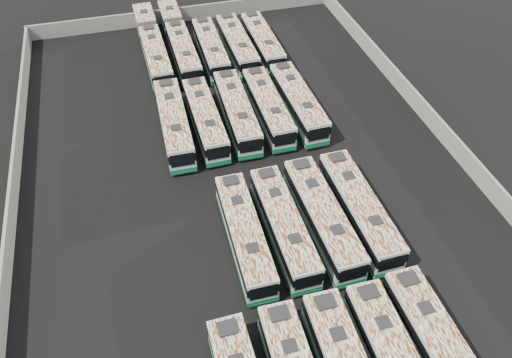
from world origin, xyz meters
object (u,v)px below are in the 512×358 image
bus_midfront_left (245,235)px  bus_midfront_right (322,217)px  bus_midback_left (205,119)px  bus_back_center (211,49)px  bus_front_far_right (441,354)px  bus_midback_far_left (174,123)px  bus_midback_far_right (298,102)px  bus_midfront_far_right (359,209)px  bus_back_right (237,45)px  bus_back_far_left (152,45)px  bus_midback_center (237,112)px  bus_back_left (179,41)px  bus_back_far_right (263,43)px  bus_midback_right (268,107)px  bus_midfront_center (284,226)px

bus_midfront_left → bus_midfront_right: 7.17m
bus_midback_left → bus_back_center: (3.69, 14.54, -0.00)m
bus_front_far_right → bus_midback_far_left: 34.42m
bus_front_far_right → bus_midback_far_right: bus_front_far_right is taller
bus_midfront_right → bus_midback_far_left: (-10.65, 17.08, 0.01)m
bus_midfront_right → bus_midfront_far_right: bearing=-0.3°
bus_back_right → bus_midfront_far_right: bearing=-84.2°
bus_back_center → bus_back_right: bus_back_right is taller
bus_midback_far_left → bus_back_far_left: size_ratio=0.68×
bus_midback_far_right → bus_midfront_right: bearing=-103.1°
bus_midfront_far_right → bus_midback_center: 18.60m
bus_midfront_right → bus_back_left: bus_midfront_right is taller
bus_back_far_right → bus_back_center: bearing=178.8°
bus_midback_far_left → bus_back_right: bus_midback_far_left is taller
bus_front_far_right → bus_midfront_right: bearing=103.1°
bus_midback_center → bus_midback_far_right: size_ratio=1.00×
bus_back_center → bus_midback_far_left: bearing=-115.9°
bus_midback_center → bus_front_far_right: bearing=-76.3°
bus_midfront_far_right → bus_back_center: bus_midfront_far_right is taller
bus_midback_left → bus_back_center: 15.00m
bus_midback_right → bus_midback_left: bearing=-178.2°
bus_midfront_far_right → bus_front_far_right: bearing=-90.8°
bus_midback_far_right → bus_back_left: (-10.82, 17.74, -0.05)m
bus_midback_far_left → bus_back_center: 16.10m
bus_front_far_right → bus_midfront_center: bearing=115.7°
bus_midfront_left → bus_midfront_center: bearing=0.9°
bus_midfront_left → bus_midback_center: bus_midback_center is taller
bus_midfront_left → bus_midfront_right: (7.17, -0.04, 0.08)m
bus_midfront_far_right → bus_back_center: bearing=102.1°
bus_midback_left → bus_back_far_left: size_ratio=0.65×
bus_midback_right → bus_back_center: 14.74m
bus_midback_far_right → bus_back_center: bus_midback_far_right is taller
bus_midback_center → bus_midback_far_right: 7.17m
bus_midback_center → bus_midback_right: size_ratio=1.03×
bus_front_far_right → bus_back_far_left: bus_front_far_right is taller
bus_midback_center → bus_back_right: bus_midback_center is taller
bus_front_far_right → bus_midfront_center: size_ratio=1.04×
bus_midback_center → bus_back_far_right: (7.07, 14.15, -0.06)m
bus_back_far_right → bus_midfront_far_right: bearing=-90.2°
bus_midfront_left → bus_midfront_right: bearing=0.6°
bus_midback_left → bus_back_far_right: bearing=52.5°
bus_midback_left → bus_midback_right: bearing=1.1°
bus_back_center → bus_midback_center: bearing=-89.7°
bus_back_center → bus_midback_far_right: bearing=-63.1°
bus_back_far_left → bus_back_left: 3.60m
bus_midfront_left → bus_midback_right: bearing=68.1°
bus_back_far_right → bus_front_far_right: bearing=-90.3°
bus_midfront_right → bus_back_center: (-3.52, 31.52, -0.08)m
bus_midback_right → bus_back_left: bearing=112.2°
bus_midback_right → bus_midback_far_right: 3.57m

